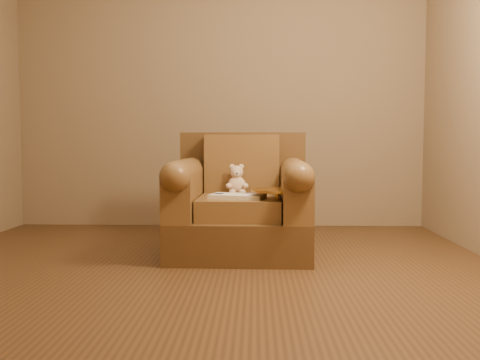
{
  "coord_description": "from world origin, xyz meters",
  "views": [
    {
      "loc": [
        0.35,
        -3.3,
        0.83
      ],
      "look_at": [
        0.24,
        0.57,
        0.56
      ],
      "focal_mm": 40.0,
      "sensor_mm": 36.0,
      "label": 1
    }
  ],
  "objects": [
    {
      "name": "floor",
      "position": [
        0.0,
        0.0,
        0.0
      ],
      "size": [
        4.0,
        4.0,
        0.0
      ],
      "primitive_type": "plane",
      "color": "#54361C",
      "rests_on": "ground"
    },
    {
      "name": "side_table",
      "position": [
        0.51,
        0.38,
        0.27
      ],
      "size": [
        0.36,
        0.36,
        0.51
      ],
      "color": "gold",
      "rests_on": "floor"
    },
    {
      "name": "guidebook",
      "position": [
        0.23,
        0.45,
        0.45
      ],
      "size": [
        0.42,
        0.31,
        0.03
      ],
      "rotation": [
        0.0,
        0.0,
        -0.24
      ],
      "color": "beige",
      "rests_on": "armchair"
    },
    {
      "name": "teddy_bear",
      "position": [
        0.21,
        0.75,
        0.52
      ],
      "size": [
        0.17,
        0.19,
        0.24
      ],
      "rotation": [
        0.0,
        0.0,
        0.08
      ],
      "color": "beige",
      "rests_on": "armchair"
    },
    {
      "name": "armchair",
      "position": [
        0.24,
        0.67,
        0.35
      ],
      "size": [
        1.03,
        0.98,
        0.91
      ],
      "rotation": [
        0.0,
        0.0,
        -0.02
      ],
      "color": "#54391C",
      "rests_on": "floor"
    }
  ]
}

